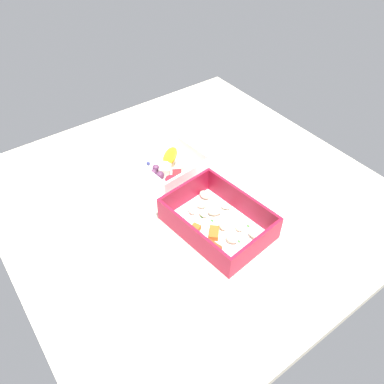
% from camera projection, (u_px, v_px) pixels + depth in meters
% --- Properties ---
extents(table_surface, '(0.80, 0.80, 0.02)m').
position_uv_depth(table_surface, '(190.00, 196.00, 0.87)').
color(table_surface, beige).
rests_on(table_surface, ground).
extents(pasta_container, '(0.22, 0.17, 0.06)m').
position_uv_depth(pasta_container, '(217.00, 223.00, 0.78)').
color(pasta_container, white).
rests_on(pasta_container, table_surface).
extents(fruit_bowl, '(0.15, 0.15, 0.05)m').
position_uv_depth(fruit_bowl, '(169.00, 168.00, 0.91)').
color(fruit_bowl, white).
rests_on(fruit_bowl, table_surface).
extents(paper_cup_liner, '(0.03, 0.03, 0.02)m').
position_uv_depth(paper_cup_liner, '(129.00, 155.00, 0.95)').
color(paper_cup_liner, white).
rests_on(paper_cup_liner, table_surface).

